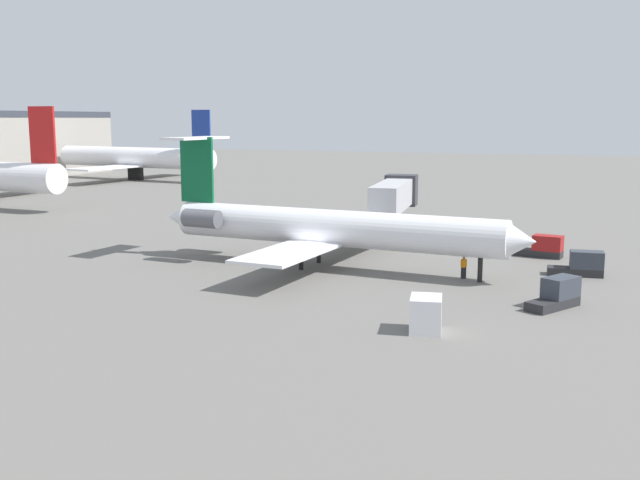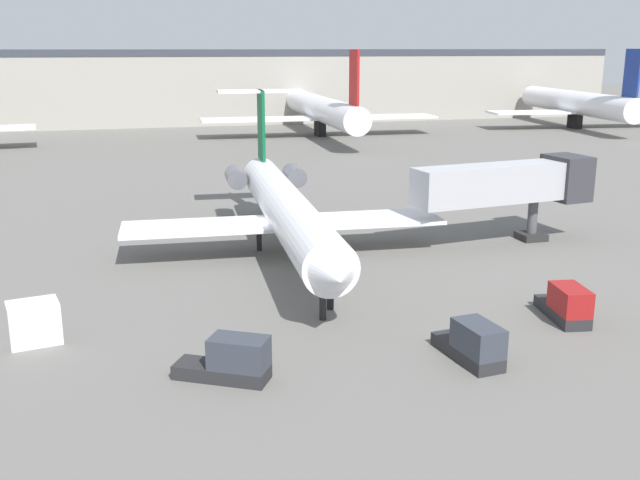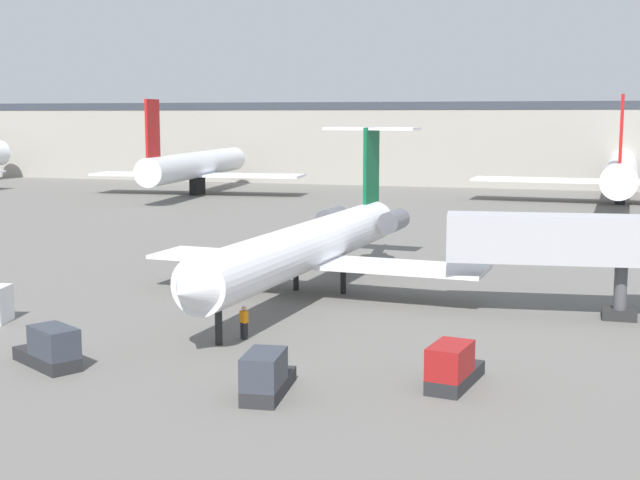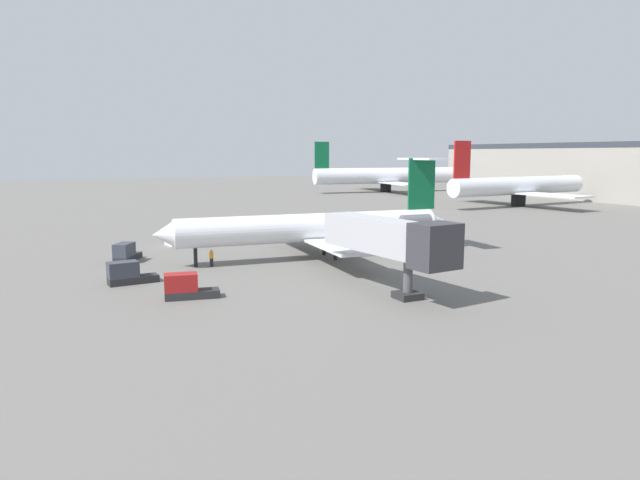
# 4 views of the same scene
# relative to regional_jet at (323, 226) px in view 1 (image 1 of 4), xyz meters

# --- Properties ---
(ground_plane) EXTENTS (400.00, 400.00, 0.10)m
(ground_plane) POSITION_rel_regional_jet_xyz_m (-1.99, 0.56, -3.35)
(ground_plane) COLOR #66635E
(regional_jet) EXTENTS (21.56, 31.70, 10.20)m
(regional_jet) POSITION_rel_regional_jet_xyz_m (0.00, 0.00, 0.00)
(regional_jet) COLOR white
(regional_jet) RESTS_ON ground_plane
(jet_bridge) EXTENTS (13.67, 4.52, 5.95)m
(jet_bridge) POSITION_rel_regional_jet_xyz_m (16.21, -1.31, 0.96)
(jet_bridge) COLOR #ADADB2
(jet_bridge) RESTS_ON ground_plane
(ground_crew_marshaller) EXTENTS (0.48, 0.43, 1.69)m
(ground_crew_marshaller) POSITION_rel_regional_jet_xyz_m (-0.10, -11.24, -2.44)
(ground_crew_marshaller) COLOR black
(ground_crew_marshaller) RESTS_ON ground_plane
(baggage_tug_lead) EXTENTS (1.82, 4.13, 1.90)m
(baggage_tug_lead) POSITION_rel_regional_jet_xyz_m (4.06, -19.35, -2.46)
(baggage_tug_lead) COLOR #262628
(baggage_tug_lead) RESTS_ON ground_plane
(baggage_tug_trailing) EXTENTS (2.03, 4.17, 1.90)m
(baggage_tug_trailing) POSITION_rel_regional_jet_xyz_m (10.94, -16.02, -2.46)
(baggage_tug_trailing) COLOR #262628
(baggage_tug_trailing) RESTS_ON ground_plane
(baggage_tug_spare) EXTENTS (4.16, 3.22, 1.90)m
(baggage_tug_spare) POSITION_rel_regional_jet_xyz_m (-6.46, -18.29, -2.46)
(baggage_tug_spare) COLOR #262628
(baggage_tug_spare) RESTS_ON ground_plane
(cargo_container_uld) EXTENTS (2.57, 2.13, 1.98)m
(cargo_container_uld) POSITION_rel_regional_jet_xyz_m (-14.73, -11.84, -2.31)
(cargo_container_uld) COLOR silver
(cargo_container_uld) RESTS_ON ground_plane
(parked_airliner_east_mid) EXTENTS (30.72, 36.18, 13.28)m
(parked_airliner_east_mid) POSITION_rel_regional_jet_xyz_m (65.78, 64.06, 0.93)
(parked_airliner_east_mid) COLOR white
(parked_airliner_east_mid) RESTS_ON ground_plane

